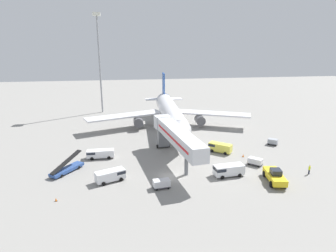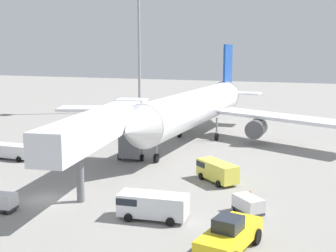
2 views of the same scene
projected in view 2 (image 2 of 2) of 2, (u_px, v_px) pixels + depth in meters
ground_plane at (47, 199)px, 40.35m from camera, size 300.00×300.00×0.00m
airplane_at_gate at (197, 107)px, 65.84m from camera, size 47.07×44.24×14.06m
jet_bridge at (105, 126)px, 45.27m from camera, size 6.48×23.94×7.41m
pushback_tug at (229, 235)px, 29.80m from camera, size 3.58×6.63×2.50m
service_van_mid_right at (151, 205)px, 35.60m from camera, size 5.63×2.75×2.05m
service_van_far_center at (216, 170)px, 45.60m from camera, size 5.00×4.68×2.05m
service_van_outer_right at (11, 150)px, 54.98m from camera, size 5.58×2.16×1.80m
baggage_cart_rear_right at (248, 204)px, 36.75m from camera, size 2.94×2.93×1.45m
safety_cone_alpha at (250, 193)px, 41.13m from camera, size 0.41×0.41×0.63m
apron_light_mast at (139, 6)px, 92.49m from camera, size 2.40×2.40×32.95m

